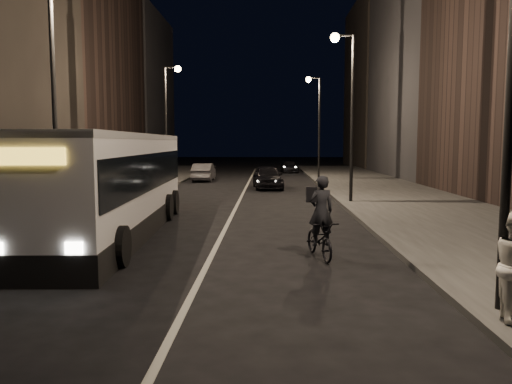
# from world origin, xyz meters

# --- Properties ---
(ground) EXTENTS (180.00, 180.00, 0.00)m
(ground) POSITION_xyz_m (0.00, 0.00, 0.00)
(ground) COLOR black
(ground) RESTS_ON ground
(sidewalk_right) EXTENTS (7.00, 70.00, 0.16)m
(sidewalk_right) POSITION_xyz_m (8.50, 14.00, 0.08)
(sidewalk_right) COLOR #333330
(sidewalk_right) RESTS_ON ground
(sidewalk_left) EXTENTS (7.00, 70.00, 0.16)m
(sidewalk_left) POSITION_xyz_m (-8.50, 14.00, 0.08)
(sidewalk_left) COLOR #333330
(sidewalk_left) RESTS_ON ground
(building_row_right) EXTENTS (8.00, 61.00, 21.00)m
(building_row_right) POSITION_xyz_m (16.00, 27.50, 10.50)
(building_row_right) COLOR black
(building_row_right) RESTS_ON ground
(building_row_left) EXTENTS (8.00, 61.00, 22.00)m
(building_row_left) POSITION_xyz_m (-16.00, 28.50, 11.00)
(building_row_left) COLOR black
(building_row_left) RESTS_ON ground
(streetlight_right_near) EXTENTS (1.20, 0.44, 8.12)m
(streetlight_right_near) POSITION_xyz_m (5.33, -4.00, 5.36)
(streetlight_right_near) COLOR black
(streetlight_right_near) RESTS_ON sidewalk_right
(streetlight_right_mid) EXTENTS (1.20, 0.44, 8.12)m
(streetlight_right_mid) POSITION_xyz_m (5.33, 12.00, 5.36)
(streetlight_right_mid) COLOR black
(streetlight_right_mid) RESTS_ON sidewalk_right
(streetlight_right_far) EXTENTS (1.20, 0.44, 8.12)m
(streetlight_right_far) POSITION_xyz_m (5.33, 28.00, 5.36)
(streetlight_right_far) COLOR black
(streetlight_right_far) RESTS_ON sidewalk_right
(streetlight_left_near) EXTENTS (1.20, 0.44, 8.12)m
(streetlight_left_near) POSITION_xyz_m (-5.33, 4.00, 5.36)
(streetlight_left_near) COLOR black
(streetlight_left_near) RESTS_ON sidewalk_left
(streetlight_left_far) EXTENTS (1.20, 0.44, 8.12)m
(streetlight_left_far) POSITION_xyz_m (-5.33, 22.00, 5.36)
(streetlight_left_far) COLOR black
(streetlight_left_far) RESTS_ON sidewalk_left
(city_bus) EXTENTS (3.35, 12.49, 3.33)m
(city_bus) POSITION_xyz_m (-3.60, 3.62, 1.82)
(city_bus) COLOR white
(city_bus) RESTS_ON ground
(cyclist_on_bicycle) EXTENTS (1.08, 2.02, 2.21)m
(cyclist_on_bicycle) POSITION_xyz_m (2.90, 0.42, 0.74)
(cyclist_on_bicycle) COLOR black
(cyclist_on_bicycle) RESTS_ON ground
(car_near) EXTENTS (2.22, 4.66, 1.54)m
(car_near) POSITION_xyz_m (1.46, 20.28, 0.77)
(car_near) COLOR black
(car_near) RESTS_ON ground
(car_mid) EXTENTS (1.50, 4.25, 1.40)m
(car_mid) POSITION_xyz_m (-3.60, 26.61, 0.70)
(car_mid) COLOR #3F3F41
(car_mid) RESTS_ON ground
(car_far) EXTENTS (2.04, 4.09, 1.14)m
(car_far) POSITION_xyz_m (3.60, 37.99, 0.57)
(car_far) COLOR black
(car_far) RESTS_ON ground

